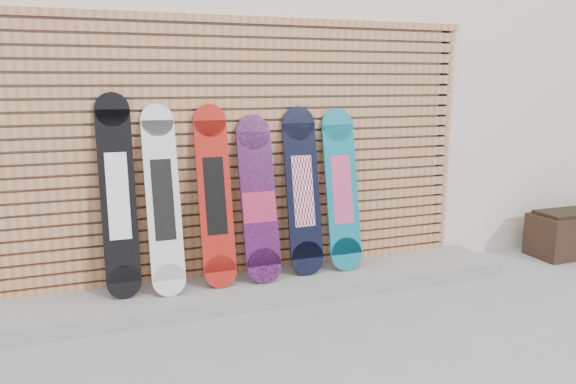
% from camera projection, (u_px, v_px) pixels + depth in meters
% --- Properties ---
extents(ground, '(80.00, 80.00, 0.00)m').
position_uv_depth(ground, '(299.00, 324.00, 4.16)').
color(ground, gray).
rests_on(ground, ground).
extents(building, '(12.00, 5.00, 3.60)m').
position_uv_depth(building, '(236.00, 79.00, 7.20)').
color(building, beige).
rests_on(building, ground).
extents(concrete_step, '(4.60, 0.70, 0.12)m').
position_uv_depth(concrete_step, '(253.00, 288.00, 4.72)').
color(concrete_step, gray).
rests_on(concrete_step, ground).
extents(slat_wall, '(4.26, 0.08, 2.29)m').
position_uv_depth(slat_wall, '(241.00, 149.00, 4.76)').
color(slat_wall, '#B17249').
rests_on(slat_wall, ground).
extents(snowboard_0, '(0.26, 0.30, 1.57)m').
position_uv_depth(snowboard_0, '(118.00, 196.00, 4.31)').
color(snowboard_0, black).
rests_on(snowboard_0, concrete_step).
extents(snowboard_1, '(0.26, 0.38, 1.48)m').
position_uv_depth(snowboard_1, '(163.00, 200.00, 4.40)').
color(snowboard_1, silver).
rests_on(snowboard_1, concrete_step).
extents(snowboard_2, '(0.27, 0.34, 1.47)m').
position_uv_depth(snowboard_2, '(215.00, 196.00, 4.56)').
color(snowboard_2, '#A91912').
rests_on(snowboard_2, concrete_step).
extents(snowboard_3, '(0.30, 0.36, 1.38)m').
position_uv_depth(snowboard_3, '(259.00, 200.00, 4.68)').
color(snowboard_3, black).
rests_on(snowboard_3, concrete_step).
extents(snowboard_4, '(0.30, 0.30, 1.44)m').
position_uv_depth(snowboard_4, '(303.00, 191.00, 4.84)').
color(snowboard_4, black).
rests_on(snowboard_4, concrete_step).
extents(snowboard_5, '(0.30, 0.31, 1.42)m').
position_uv_depth(snowboard_5, '(342.00, 190.00, 4.97)').
color(snowboard_5, '#0D6C84').
rests_on(snowboard_5, concrete_step).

